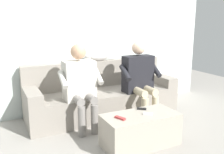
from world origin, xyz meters
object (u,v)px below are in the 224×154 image
couch (102,97)px  remote_black (142,109)px  person_left_seated (140,76)px  remote_red (120,118)px  remote_white (148,114)px  person_right_seated (80,82)px  cat_on_backrest (97,56)px  coffee_table (140,130)px

couch → remote_black: (-0.10, 1.01, 0.12)m
person_left_seated → remote_red: (0.75, 0.79, -0.25)m
remote_white → person_right_seated: bearing=-22.4°
remote_black → remote_red: (0.38, 0.15, -0.00)m
person_left_seated → remote_black: bearing=60.0°
couch → remote_black: size_ratio=20.37×
person_right_seated → remote_white: (-0.54, 0.85, -0.25)m
remote_black → remote_white: same height
person_right_seated → couch: bearing=-144.6°
couch → person_right_seated: person_right_seated is taller
couch → remote_red: size_ratio=17.40×
person_left_seated → cat_on_backrest: person_left_seated is taller
couch → coffee_table: (0.00, 1.14, -0.09)m
remote_white → remote_black: bearing=-62.8°
couch → remote_red: bearing=76.1°
coffee_table → cat_on_backrest: cat_on_backrest is taller
person_right_seated → cat_on_backrest: bearing=-130.1°
coffee_table → remote_black: remote_black is taller
person_right_seated → cat_on_backrest: size_ratio=2.05×
person_left_seated → remote_red: 1.12m
remote_white → cat_on_backrest: bearing=-52.7°
person_right_seated → coffee_table: bearing=120.0°
coffee_table → person_right_seated: person_right_seated is taller
person_left_seated → remote_white: bearing=64.3°
person_right_seated → remote_red: person_right_seated is taller
cat_on_backrest → person_left_seated: bearing=125.6°
couch → remote_red: (0.28, 1.15, 0.12)m
remote_red → remote_white: remote_white is taller
cat_on_backrest → remote_black: size_ratio=4.95×
couch → person_right_seated: (0.47, 0.33, 0.37)m
remote_black → person_left_seated: bearing=96.6°
cat_on_backrest → remote_white: bearing=91.9°
coffee_table → remote_black: size_ratio=7.89×
cat_on_backrest → person_right_seated: bearing=49.9°
person_left_seated → remote_white: size_ratio=10.45×
couch → remote_black: bearing=95.6°
remote_black → couch: bearing=132.1°
person_right_seated → remote_white: size_ratio=10.41×
coffee_table → remote_white: (-0.07, 0.05, 0.21)m
coffee_table → person_right_seated: size_ratio=0.78×
cat_on_backrest → remote_red: (0.31, 1.41, -0.50)m
couch → remote_black: 1.02m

